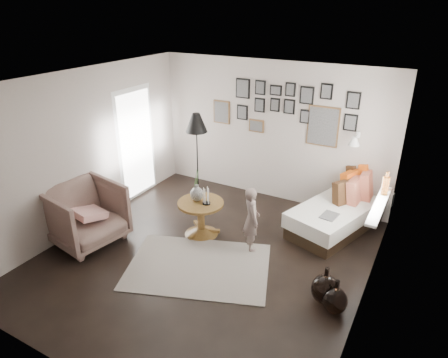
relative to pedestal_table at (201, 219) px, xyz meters
The scene contains 23 objects.
ground 0.72m from the pedestal_table, 53.39° to the right, with size 4.80×4.80×0.00m, color black.
wall_back 2.17m from the pedestal_table, 77.94° to the left, with size 4.50×4.50×0.00m, color #A49990.
wall_front 3.14m from the pedestal_table, 82.28° to the right, with size 4.50×4.50×0.00m, color #A49990.
wall_left 2.19m from the pedestal_table, 163.86° to the right, with size 4.80×4.80×0.00m, color #A49990.
wall_right 2.89m from the pedestal_table, 11.44° to the right, with size 4.80×4.80×0.00m, color #A49990.
ceiling 2.42m from the pedestal_table, 53.39° to the right, with size 4.80×4.80×0.00m, color white.
door_left 2.10m from the pedestal_table, 160.12° to the left, with size 0.00×2.14×2.14m.
window_right 2.78m from the pedestal_table, 17.38° to the left, with size 0.15×1.32×1.30m.
gallery_wall 2.46m from the pedestal_table, 69.64° to the left, with size 2.74×0.03×1.08m.
wall_sconce 2.79m from the pedestal_table, 39.36° to the left, with size 0.18×0.36×0.16m.
rug 0.94m from the pedestal_table, 60.63° to the right, with size 2.01×1.40×0.01m, color beige.
pedestal_table is the anchor object (origin of this frame).
vase 0.48m from the pedestal_table, 165.96° to the left, with size 0.21×0.21×0.53m.
candles 0.46m from the pedestal_table, ahead, with size 0.13×0.13×0.28m.
daybed 2.39m from the pedestal_table, 36.29° to the left, with size 1.46×2.19×1.00m.
magazine_on_daybed 2.04m from the pedestal_table, 22.24° to the left, with size 0.23×0.31×0.02m, color black.
armchair 1.82m from the pedestal_table, 144.23° to the right, with size 1.02×1.05×0.96m, color brown.
armchair_cushion 1.76m from the pedestal_table, 144.99° to the right, with size 0.43×0.43×0.11m, color white.
floor_lamp 1.74m from the pedestal_table, 124.58° to the left, with size 0.40×0.40×1.70m.
magazine_basket 1.85m from the pedestal_table, 150.13° to the right, with size 0.34×0.34×0.39m.
demijohn_large 2.32m from the pedestal_table, 15.80° to the right, with size 0.34×0.34×0.52m.
demijohn_small 2.52m from the pedestal_table, 17.42° to the right, with size 0.30×0.30×0.47m.
child 0.93m from the pedestal_table, ahead, with size 0.38×0.25×1.03m, color #6B5954.
Camera 1 is at (2.68, -4.23, 3.52)m, focal length 32.00 mm.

